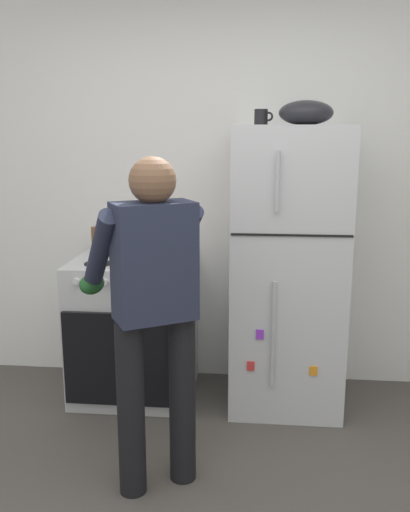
# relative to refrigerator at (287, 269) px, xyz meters

# --- Properties ---
(kitchen_wall_back) EXTENTS (6.00, 0.10, 2.70)m
(kitchen_wall_back) POSITION_rel_refrigerator_xyz_m (-0.44, 0.38, 0.48)
(kitchen_wall_back) COLOR white
(kitchen_wall_back) RESTS_ON ground
(refrigerator) EXTENTS (0.68, 0.72, 1.74)m
(refrigerator) POSITION_rel_refrigerator_xyz_m (0.00, 0.00, 0.00)
(refrigerator) COLOR silver
(refrigerator) RESTS_ON ground
(stove_range) EXTENTS (0.76, 0.67, 0.92)m
(stove_range) POSITION_rel_refrigerator_xyz_m (-0.97, -0.01, -0.42)
(stove_range) COLOR silver
(stove_range) RESTS_ON ground
(person_cook) EXTENTS (0.66, 0.71, 1.60)m
(person_cook) POSITION_rel_refrigerator_xyz_m (-0.67, -0.94, 0.09)
(person_cook) COLOR black
(person_cook) RESTS_ON ground
(red_pot) EXTENTS (0.34, 0.24, 0.11)m
(red_pot) POSITION_rel_refrigerator_xyz_m (-0.81, -0.05, 0.10)
(red_pot) COLOR red
(red_pot) RESTS_ON stove_range
(coffee_mug) EXTENTS (0.11, 0.08, 0.10)m
(coffee_mug) POSITION_rel_refrigerator_xyz_m (-0.18, 0.05, 0.92)
(coffee_mug) COLOR black
(coffee_mug) RESTS_ON refrigerator
(pepper_mill) EXTENTS (0.05, 0.05, 0.16)m
(pepper_mill) POSITION_rel_refrigerator_xyz_m (-1.27, 0.20, 0.13)
(pepper_mill) COLOR brown
(pepper_mill) RESTS_ON stove_range
(mixing_bowl) EXTENTS (0.32, 0.32, 0.14)m
(mixing_bowl) POSITION_rel_refrigerator_xyz_m (0.08, 0.00, 0.94)
(mixing_bowl) COLOR black
(mixing_bowl) RESTS_ON refrigerator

